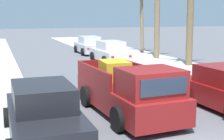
# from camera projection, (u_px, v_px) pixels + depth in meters

# --- Properties ---
(sidewalk_right) EXTENTS (5.40, 60.00, 0.12)m
(sidewalk_right) POSITION_uv_depth(u_px,v_px,m) (167.00, 67.00, 20.78)
(sidewalk_right) COLOR beige
(sidewalk_right) RESTS_ON ground
(curb_right) EXTENTS (0.16, 60.00, 0.10)m
(curb_right) POSITION_uv_depth(u_px,v_px,m) (149.00, 69.00, 20.35)
(curb_right) COLOR silver
(curb_right) RESTS_ON ground
(pickup_truck) EXTENTS (2.42, 5.31, 1.80)m
(pickup_truck) POSITION_uv_depth(u_px,v_px,m) (129.00, 91.00, 10.95)
(pickup_truck) COLOR maroon
(pickup_truck) RESTS_ON ground
(car_right_near) EXTENTS (2.13, 4.31, 1.54)m
(car_right_near) POSITION_uv_depth(u_px,v_px,m) (110.00, 52.00, 23.43)
(car_right_near) COLOR silver
(car_right_near) RESTS_ON ground
(car_left_mid) EXTENTS (2.04, 4.27, 1.54)m
(car_left_mid) POSITION_uv_depth(u_px,v_px,m) (44.00, 115.00, 8.71)
(car_left_mid) COLOR black
(car_left_mid) RESTS_ON ground
(car_right_mid) EXTENTS (2.05, 4.27, 1.54)m
(car_right_mid) POSITION_uv_depth(u_px,v_px,m) (89.00, 46.00, 28.67)
(car_right_mid) COLOR silver
(car_right_mid) RESTS_ON ground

